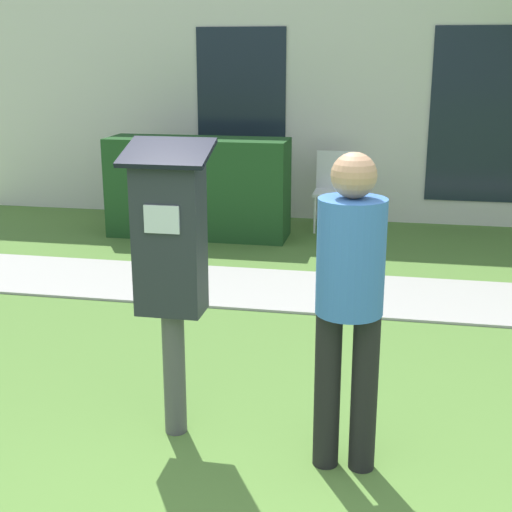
% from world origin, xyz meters
% --- Properties ---
extents(sidewalk, '(12.00, 1.10, 0.02)m').
position_xyz_m(sidewalk, '(0.00, 3.57, 0.01)').
color(sidewalk, '#A3A099').
rests_on(sidewalk, ground).
extents(building_facade, '(10.00, 0.26, 3.20)m').
position_xyz_m(building_facade, '(0.00, 6.54, 1.60)').
color(building_facade, silver).
rests_on(building_facade, ground).
extents(parking_meter, '(0.44, 0.31, 1.59)m').
position_xyz_m(parking_meter, '(-0.63, 1.09, 1.02)').
color(parking_meter, '#4C4C4C').
rests_on(parking_meter, ground).
extents(person_standing, '(0.32, 0.32, 1.58)m').
position_xyz_m(person_standing, '(0.30, 0.92, 0.93)').
color(person_standing, black).
rests_on(person_standing, ground).
extents(outdoor_chair_left, '(0.44, 0.44, 0.90)m').
position_xyz_m(outdoor_chair_left, '(-1.29, 5.52, 0.53)').
color(outdoor_chair_left, white).
rests_on(outdoor_chair_left, ground).
extents(outdoor_chair_middle, '(0.44, 0.44, 0.90)m').
position_xyz_m(outdoor_chair_middle, '(-0.20, 5.96, 0.53)').
color(outdoor_chair_middle, white).
rests_on(outdoor_chair_middle, ground).
extents(hedge_row, '(2.01, 0.60, 1.10)m').
position_xyz_m(hedge_row, '(-1.66, 5.33, 0.55)').
color(hedge_row, '#1E471E').
rests_on(hedge_row, ground).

